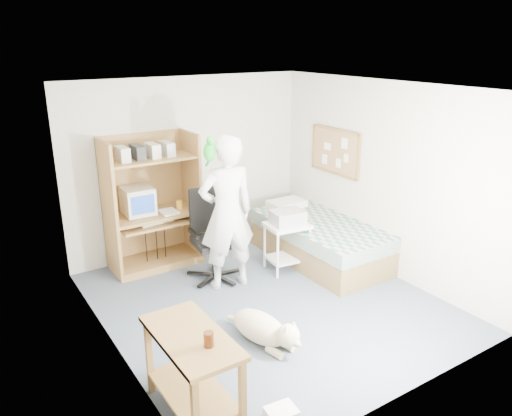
# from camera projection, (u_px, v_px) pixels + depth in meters

# --- Properties ---
(floor) EXTENTS (4.00, 4.00, 0.00)m
(floor) POSITION_uv_depth(u_px,v_px,m) (267.00, 302.00, 5.94)
(floor) COLOR #485462
(floor) RESTS_ON ground
(wall_back) EXTENTS (3.60, 0.02, 2.50)m
(wall_back) POSITION_uv_depth(u_px,v_px,m) (189.00, 166.00, 7.13)
(wall_back) COLOR beige
(wall_back) RESTS_ON floor
(wall_right) EXTENTS (0.02, 4.00, 2.50)m
(wall_right) POSITION_uv_depth(u_px,v_px,m) (382.00, 179.00, 6.46)
(wall_right) COLOR beige
(wall_right) RESTS_ON floor
(wall_left) EXTENTS (0.02, 4.00, 2.50)m
(wall_left) POSITION_uv_depth(u_px,v_px,m) (107.00, 235.00, 4.61)
(wall_left) COLOR beige
(wall_left) RESTS_ON floor
(ceiling) EXTENTS (3.60, 4.00, 0.02)m
(ceiling) POSITION_uv_depth(u_px,v_px,m) (269.00, 87.00, 5.13)
(ceiling) COLOR white
(ceiling) RESTS_ON wall_back
(computer_hutch) EXTENTS (1.20, 0.63, 1.80)m
(computer_hutch) POSITION_uv_depth(u_px,v_px,m) (152.00, 208.00, 6.70)
(computer_hutch) COLOR brown
(computer_hutch) RESTS_ON floor
(bed) EXTENTS (1.02, 2.02, 0.66)m
(bed) POSITION_uv_depth(u_px,v_px,m) (319.00, 240.00, 7.01)
(bed) COLOR brown
(bed) RESTS_ON floor
(side_desk) EXTENTS (0.50, 1.00, 0.75)m
(side_desk) POSITION_uv_depth(u_px,v_px,m) (192.00, 363.00, 4.03)
(side_desk) COLOR brown
(side_desk) RESTS_ON floor
(corkboard) EXTENTS (0.04, 0.94, 0.66)m
(corkboard) POSITION_uv_depth(u_px,v_px,m) (335.00, 151.00, 7.10)
(corkboard) COLOR olive
(corkboard) RESTS_ON wall_right
(office_chair) EXTENTS (0.65, 0.65, 1.16)m
(office_chair) POSITION_uv_depth(u_px,v_px,m) (213.00, 247.00, 6.46)
(office_chair) COLOR black
(office_chair) RESTS_ON floor
(person) EXTENTS (0.76, 0.55, 1.93)m
(person) POSITION_uv_depth(u_px,v_px,m) (227.00, 213.00, 6.05)
(person) COLOR silver
(person) RESTS_ON floor
(parrot) EXTENTS (0.14, 0.25, 0.39)m
(parrot) POSITION_uv_depth(u_px,v_px,m) (210.00, 150.00, 5.70)
(parrot) COLOR #178713
(parrot) RESTS_ON person
(dog) EXTENTS (0.47, 1.02, 0.38)m
(dog) POSITION_uv_depth(u_px,v_px,m) (264.00, 328.00, 5.09)
(dog) COLOR #D1BF8C
(dog) RESTS_ON floor
(printer_cart) EXTENTS (0.60, 0.50, 0.66)m
(printer_cart) POSITION_uv_depth(u_px,v_px,m) (287.00, 239.00, 6.66)
(printer_cart) COLOR white
(printer_cart) RESTS_ON floor
(printer) EXTENTS (0.46, 0.37, 0.18)m
(printer) POSITION_uv_depth(u_px,v_px,m) (287.00, 217.00, 6.56)
(printer) COLOR #A4A5A0
(printer) RESTS_ON printer_cart
(crt_monitor) EXTENTS (0.39, 0.42, 0.36)m
(crt_monitor) POSITION_uv_depth(u_px,v_px,m) (138.00, 201.00, 6.57)
(crt_monitor) COLOR beige
(crt_monitor) RESTS_ON computer_hutch
(keyboard) EXTENTS (0.46, 0.21, 0.03)m
(keyboard) POSITION_uv_depth(u_px,v_px,m) (156.00, 222.00, 6.61)
(keyboard) COLOR beige
(keyboard) RESTS_ON computer_hutch
(pencil_cup) EXTENTS (0.08, 0.08, 0.12)m
(pencil_cup) POSITION_uv_depth(u_px,v_px,m) (179.00, 205.00, 6.81)
(pencil_cup) COLOR gold
(pencil_cup) RESTS_ON computer_hutch
(drink_glass) EXTENTS (0.08, 0.08, 0.12)m
(drink_glass) POSITION_uv_depth(u_px,v_px,m) (209.00, 339.00, 3.79)
(drink_glass) COLOR #3C1909
(drink_glass) RESTS_ON side_desk
(floor_box_a) EXTENTS (0.27, 0.23, 0.10)m
(floor_box_a) POSITION_uv_depth(u_px,v_px,m) (281.00, 414.00, 4.10)
(floor_box_a) COLOR white
(floor_box_a) RESTS_ON floor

